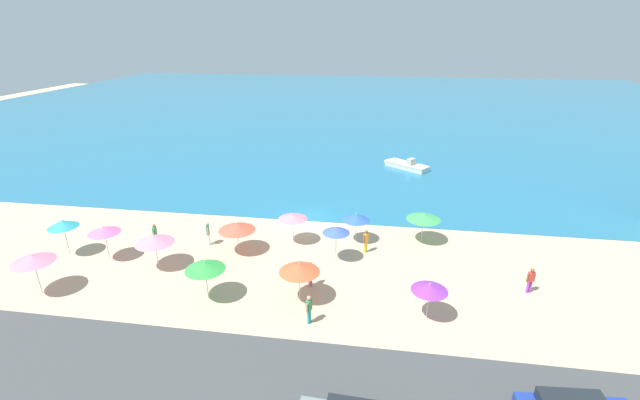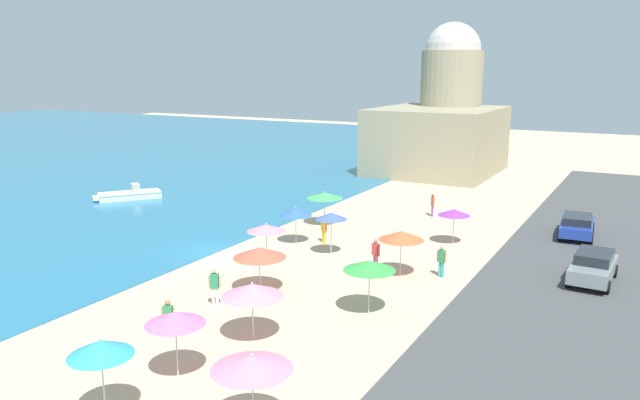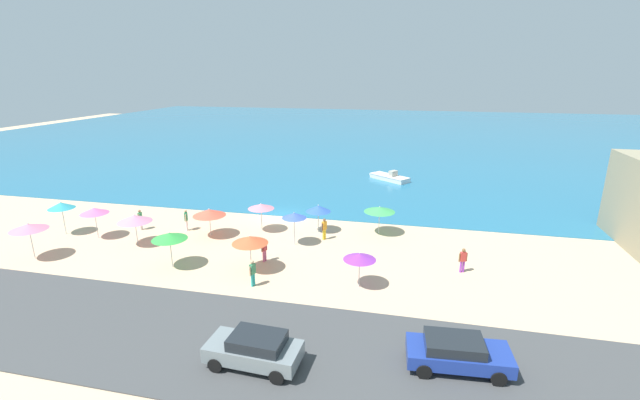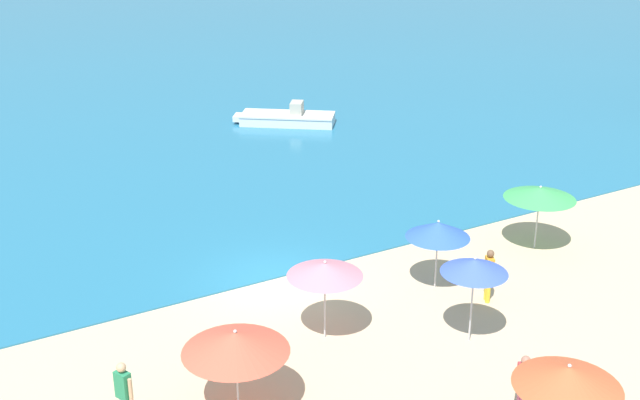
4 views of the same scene
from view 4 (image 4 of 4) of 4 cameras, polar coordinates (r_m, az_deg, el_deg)
The scene contains 11 objects.
ground_plane at distance 25.34m, azimuth -3.37°, elevation -5.67°, with size 160.00×160.00×0.00m, color #D4B18B.
beach_umbrella_0 at distance 21.45m, azimuth 10.94°, elevation -4.64°, with size 1.79×1.79×2.52m.
beach_umbrella_4 at distance 21.31m, azimuth 0.35°, elevation -4.96°, with size 2.06×2.06×2.32m.
beach_umbrella_5 at distance 24.28m, azimuth 8.39°, elevation -2.11°, with size 1.95×1.95×2.24m.
beach_umbrella_6 at distance 27.63m, azimuth 15.38°, elevation 0.48°, with size 2.39×2.39×2.26m.
beach_umbrella_7 at distance 18.52m, azimuth -6.03°, elevation -10.01°, with size 2.49×2.49×2.24m.
beach_umbrella_11 at distance 17.67m, azimuth 17.23°, elevation -11.91°, with size 2.28×2.28×2.42m.
bather_0 at distance 19.38m, azimuth 14.27°, elevation -12.54°, with size 0.33×0.54×1.66m.
bather_3 at distance 18.97m, azimuth -13.78°, elevation -13.13°, with size 0.35×0.53×1.74m.
bather_4 at distance 24.16m, azimuth 11.92°, elevation -5.08°, with size 0.36×0.51×1.67m.
skiff_nearshore at distance 41.41m, azimuth -2.34°, elevation 5.85°, with size 4.92×4.20×1.19m.
Camera 4 is at (-9.94, -20.23, 11.58)m, focal length 45.00 mm.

